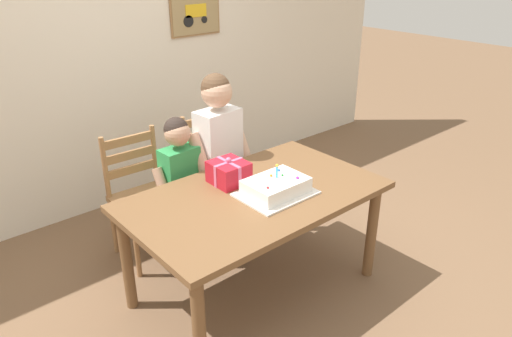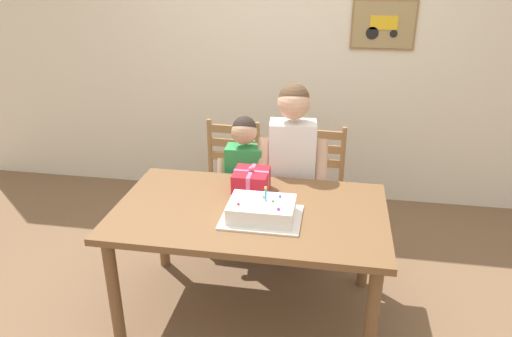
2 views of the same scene
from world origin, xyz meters
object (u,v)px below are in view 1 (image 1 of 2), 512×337
Objects in this scene: birthday_cake at (276,187)px; child_younger at (181,177)px; child_older at (219,146)px; chair_right at (216,171)px; dining_table at (255,206)px; gift_box_red_large at (229,172)px; chair_left at (143,196)px.

birthday_cake is 0.41× the size of child_younger.
birthday_cake is 0.33× the size of child_older.
dining_table is at bearing -110.80° from chair_right.
gift_box_red_large is at bearing -118.56° from child_older.
child_younger is at bearing -55.68° from chair_left.
birthday_cake is 0.33m from gift_box_red_large.
birthday_cake is 1.08m from chair_left.
birthday_cake is 0.71m from child_older.
chair_left reaches higher than birthday_cake.
child_younger is (-0.33, 0.00, -0.15)m from child_older.
dining_table is at bearing -69.43° from chair_left.
chair_left is at bearing 113.05° from birthday_cake.
birthday_cake is at bearing -97.77° from child_older.
birthday_cake is 1.95× the size of gift_box_red_large.
dining_table is at bearing -76.06° from child_younger.
gift_box_red_large reaches higher than dining_table.
chair_right is at bearing 75.75° from birthday_cake.
gift_box_red_large is at bearing 110.23° from birthday_cake.
chair_right is at bearing 27.74° from child_younger.
chair_left is at bearing 124.32° from child_younger.
chair_left is 1.00× the size of chair_right.
child_older is (0.18, 0.60, 0.17)m from dining_table.
birthday_cake is at bearing -104.25° from chair_right.
child_younger is (-0.12, 0.39, -0.14)m from gift_box_red_large.
chair_left is (-0.29, 0.64, -0.33)m from gift_box_red_large.
chair_right reaches higher than dining_table.
chair_right is 0.44m from child_older.
dining_table is at bearing 131.29° from birthday_cake.
chair_left and chair_right have the same top height.
gift_box_red_large is at bearing -65.60° from chair_left.
chair_right is at bearing 60.78° from gift_box_red_large.
chair_right is 0.70× the size of child_older.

